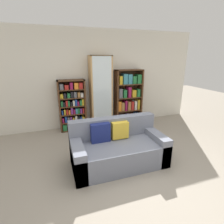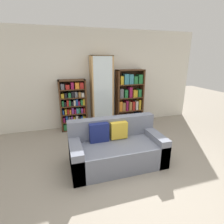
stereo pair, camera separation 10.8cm
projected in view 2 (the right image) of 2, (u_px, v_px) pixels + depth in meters
name	position (u px, v px, depth m)	size (l,w,h in m)	color
ground_plane	(136.00, 178.00, 2.95)	(16.00, 16.00, 0.00)	gray
wall_back	(98.00, 79.00, 5.00)	(6.03, 0.06, 2.70)	silver
couch	(116.00, 149.00, 3.31)	(1.73, 0.86, 0.84)	slate
bookshelf_left	(73.00, 106.00, 4.80)	(0.72, 0.32, 1.39)	#4C2D19
display_cabinet	(102.00, 93.00, 4.91)	(0.60, 0.36, 2.01)	tan
bookshelf_right	(129.00, 98.00, 5.23)	(0.82, 0.32, 1.62)	#4C2D19
wine_bottle	(119.00, 124.00, 4.96)	(0.07, 0.07, 0.34)	#143819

